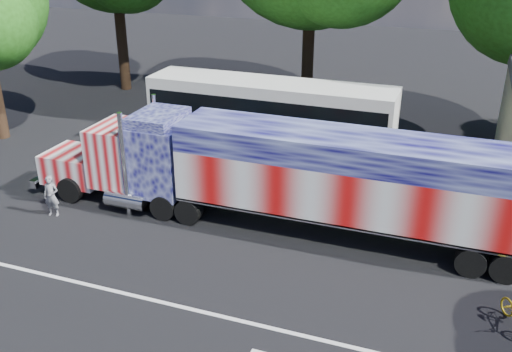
% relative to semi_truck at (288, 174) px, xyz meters
% --- Properties ---
extents(ground, '(100.00, 100.00, 0.00)m').
position_rel_semi_truck_xyz_m(ground, '(-1.28, -2.93, -2.21)').
color(ground, black).
extents(lane_markings, '(30.00, 2.67, 0.01)m').
position_rel_semi_truck_xyz_m(lane_markings, '(0.43, -6.70, -2.20)').
color(lane_markings, silver).
rests_on(lane_markings, ground).
extents(semi_truck, '(20.13, 3.18, 4.29)m').
position_rel_semi_truck_xyz_m(semi_truck, '(0.00, 0.00, 0.00)').
color(semi_truck, black).
rests_on(semi_truck, ground).
extents(coach_bus, '(12.39, 2.88, 3.60)m').
position_rel_semi_truck_xyz_m(coach_bus, '(-3.17, 7.29, -0.34)').
color(coach_bus, white).
rests_on(coach_bus, ground).
extents(woman, '(0.68, 0.52, 1.70)m').
position_rel_semi_truck_xyz_m(woman, '(-9.03, -2.32, -1.36)').
color(woman, slate).
rests_on(woman, ground).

